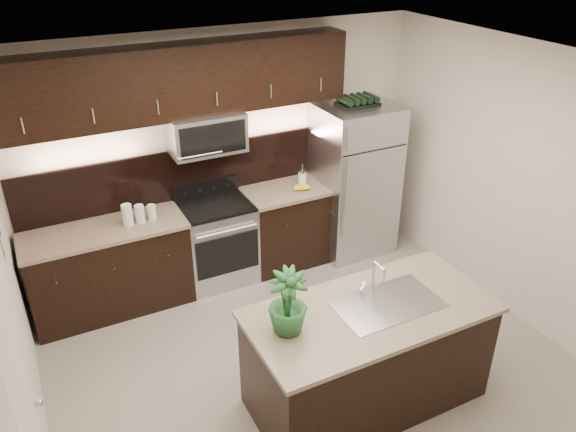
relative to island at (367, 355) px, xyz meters
name	(u,v)px	position (x,y,z in m)	size (l,w,h in m)	color
ground	(310,363)	(-0.21, 0.57, -0.47)	(4.50, 4.50, 0.00)	gray
room_walls	(304,204)	(-0.32, 0.53, 1.22)	(4.52, 4.02, 2.71)	beige
counter_run	(200,246)	(-0.66, 2.26, 0.00)	(3.51, 0.65, 0.94)	black
upper_fixtures	(184,92)	(-0.64, 2.41, 1.67)	(3.49, 0.40, 1.66)	black
island	(367,355)	(0.00, 0.00, 0.00)	(1.96, 0.96, 0.94)	black
sink_faucet	(386,301)	(0.15, 0.01, 0.48)	(0.84, 0.50, 0.28)	silver
refrigerator	(353,179)	(1.25, 2.20, 0.43)	(0.87, 0.78, 1.80)	#B2B2B7
wine_rack	(358,101)	(1.25, 2.20, 1.38)	(0.45, 0.28, 0.10)	black
plant	(288,302)	(-0.70, 0.07, 0.72)	(0.29, 0.29, 0.51)	#205125
canisters	(137,214)	(-1.29, 2.21, 0.57)	(0.34, 0.11, 0.22)	silver
french_press	(302,179)	(0.57, 2.21, 0.57)	(0.10, 0.10, 0.28)	silver
bananas	(297,187)	(0.48, 2.18, 0.50)	(0.20, 0.15, 0.06)	gold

